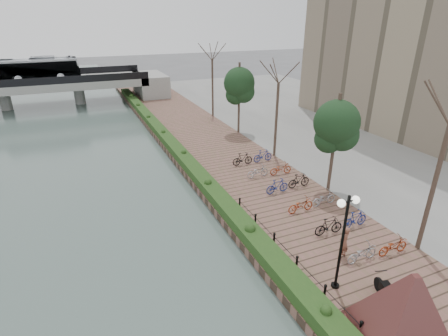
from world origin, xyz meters
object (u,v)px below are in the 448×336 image
lamppost (345,223)px  pedestrian (344,242)px  granite_monument (407,311)px  motorcycle (388,292)px

lamppost → pedestrian: lamppost is taller
granite_monument → pedestrian: size_ratio=3.32×
lamppost → motorcycle: 3.39m
granite_monument → lamppost: (-0.16, 3.21, 1.68)m
pedestrian → lamppost: bearing=28.0°
granite_monument → motorcycle: granite_monument is taller
lamppost → pedestrian: (1.66, 1.51, -2.39)m
pedestrian → granite_monument: bearing=58.0°
granite_monument → motorcycle: size_ratio=3.29×
motorcycle → pedestrian: size_ratio=1.01×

